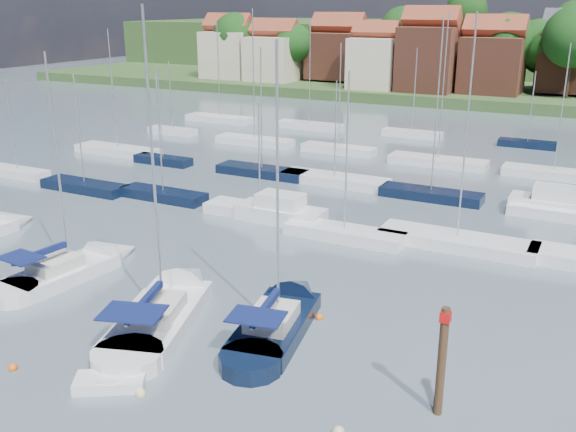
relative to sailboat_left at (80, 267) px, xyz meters
The scene contains 12 objects.
ground 36.69m from the sailboat_left, 71.15° to the left, with size 260.00×260.00×0.00m, color #4D5D69.
sailboat_left is the anchor object (origin of this frame).
sailboat_centre 8.49m from the sailboat_left, 11.10° to the right, with size 7.23×13.45×17.61m.
sailboat_navy 14.46m from the sailboat_left, ahead, with size 5.05×11.81×15.87m.
tender 13.79m from the sailboat_left, 40.24° to the right, with size 3.34×2.81×0.66m.
timber_piling 24.30m from the sailboat_left, ahead, with size 0.40×0.40×7.09m.
buoy_b 11.33m from the sailboat_left, 60.81° to the right, with size 0.44×0.44×0.44m, color #D85914.
buoy_c 10.61m from the sailboat_left, 34.54° to the right, with size 0.43×0.43×0.43m, color #D85914.
buoy_d 15.03m from the sailboat_left, 35.97° to the right, with size 0.47×0.47×0.47m, color beige.
buoy_e 16.11m from the sailboat_left, ahead, with size 0.47×0.47×0.47m, color #D85914.
marina_field 32.89m from the sailboat_left, 65.27° to the left, with size 79.62×41.41×15.93m.
far_shore_town 128.24m from the sailboat_left, 83.69° to the left, with size 212.46×90.00×22.27m.
Camera 1 is at (16.94, -21.86, 16.10)m, focal length 40.00 mm.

